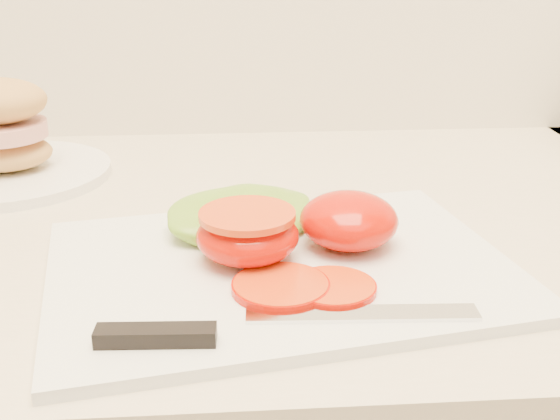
{
  "coord_description": "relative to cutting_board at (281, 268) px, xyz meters",
  "views": [
    {
      "loc": [
        -0.31,
        0.99,
        1.2
      ],
      "look_at": [
        -0.27,
        1.55,
        0.99
      ],
      "focal_mm": 45.0,
      "sensor_mm": 36.0,
      "label": 1
    }
  ],
  "objects": [
    {
      "name": "knife",
      "position": [
        -0.04,
        -0.11,
        0.01
      ],
      "size": [
        0.28,
        0.05,
        0.01
      ],
      "rotation": [
        0.0,
        0.0,
        -0.05
      ],
      "color": "silver",
      "rests_on": "cutting_board"
    },
    {
      "name": "lettuce_leaf_0",
      "position": [
        -0.03,
        0.08,
        0.02
      ],
      "size": [
        0.18,
        0.15,
        0.03
      ],
      "primitive_type": "ellipsoid",
      "rotation": [
        0.0,
        0.0,
        0.42
      ],
      "color": "#74B22F",
      "rests_on": "cutting_board"
    },
    {
      "name": "tomato_slice_0",
      "position": [
        -0.0,
        -0.05,
        0.01
      ],
      "size": [
        0.08,
        0.08,
        0.01
      ],
      "primitive_type": "cylinder",
      "color": "#E6510A",
      "rests_on": "cutting_board"
    },
    {
      "name": "tomato_half_cut",
      "position": [
        -0.03,
        0.01,
        0.03
      ],
      "size": [
        0.09,
        0.09,
        0.04
      ],
      "color": "red",
      "rests_on": "cutting_board"
    },
    {
      "name": "sandwich_plate",
      "position": [
        -0.31,
        0.28,
        0.04
      ],
      "size": [
        0.24,
        0.24,
        0.12
      ],
      "rotation": [
        0.0,
        0.0,
        0.42
      ],
      "color": "white",
      "rests_on": "counter"
    },
    {
      "name": "tomato_slice_1",
      "position": [
        0.04,
        -0.05,
        0.01
      ],
      "size": [
        0.07,
        0.07,
        0.01
      ],
      "primitive_type": "cylinder",
      "color": "#E6510A",
      "rests_on": "cutting_board"
    },
    {
      "name": "tomato_half_dome",
      "position": [
        0.06,
        0.03,
        0.03
      ],
      "size": [
        0.09,
        0.09,
        0.05
      ],
      "primitive_type": "ellipsoid",
      "color": "red",
      "rests_on": "cutting_board"
    },
    {
      "name": "cutting_board",
      "position": [
        0.0,
        0.0,
        0.0
      ],
      "size": [
        0.44,
        0.35,
        0.01
      ],
      "primitive_type": "cube",
      "rotation": [
        0.0,
        0.0,
        0.18
      ],
      "color": "silver",
      "rests_on": "counter"
    }
  ]
}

